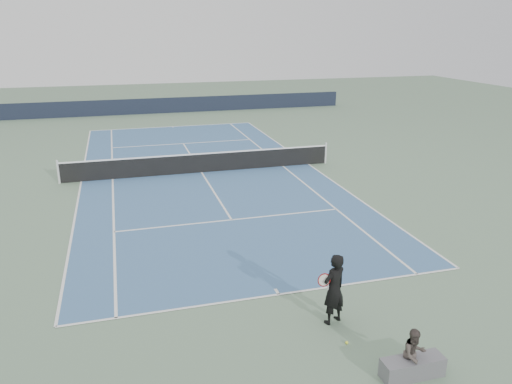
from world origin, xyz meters
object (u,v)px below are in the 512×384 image
object	(u,v)px
tennis_net	(201,162)
spectator_bench	(413,360)
tennis_ball	(347,343)
tennis_player	(334,289)

from	to	relation	value
tennis_net	spectator_bench	xyz separation A→B (m)	(1.58, -15.63, -0.13)
tennis_ball	tennis_player	bearing A→B (deg)	87.12
tennis_player	tennis_net	bearing A→B (deg)	93.55
tennis_net	tennis_ball	world-z (taller)	tennis_net
tennis_player	tennis_ball	distance (m)	1.23
tennis_net	tennis_player	bearing A→B (deg)	-86.45
tennis_player	spectator_bench	distance (m)	2.39
tennis_net	tennis_player	xyz separation A→B (m)	(0.83, -13.41, 0.37)
tennis_player	spectator_bench	xyz separation A→B (m)	(0.74, -2.22, -0.51)
tennis_net	spectator_bench	world-z (taller)	tennis_net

